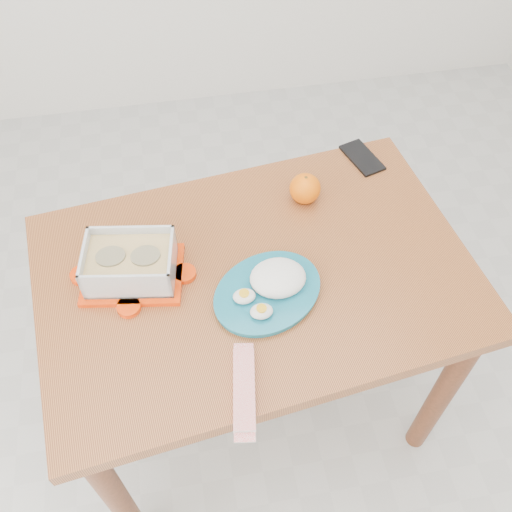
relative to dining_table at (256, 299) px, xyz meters
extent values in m
plane|color=#B7B7B2|center=(-0.02, -0.05, -0.63)|extent=(3.50, 3.50, 0.00)
cube|color=#AD6531|center=(0.00, 0.00, 0.10)|extent=(1.12, 0.82, 0.04)
cylinder|color=brown|center=(-0.42, -0.34, -0.28)|extent=(0.06, 0.06, 0.71)
cylinder|color=brown|center=(0.49, -0.23, -0.28)|extent=(0.06, 0.06, 0.71)
cylinder|color=brown|center=(-0.49, 0.23, -0.28)|extent=(0.06, 0.06, 0.71)
cylinder|color=brown|center=(0.42, 0.34, -0.28)|extent=(0.06, 0.06, 0.71)
cube|color=#F43A07|center=(-0.29, 0.04, 0.13)|extent=(0.26, 0.21, 0.01)
cube|color=silver|center=(-0.29, 0.04, 0.17)|extent=(0.23, 0.18, 0.09)
cube|color=tan|center=(-0.29, 0.04, 0.17)|extent=(0.21, 0.16, 0.06)
cylinder|color=#89835A|center=(-0.33, 0.04, 0.19)|extent=(0.08, 0.08, 0.02)
cylinder|color=#89835A|center=(-0.25, 0.03, 0.19)|extent=(0.08, 0.08, 0.02)
sphere|color=orange|center=(0.17, 0.21, 0.16)|extent=(0.08, 0.08, 0.08)
cylinder|color=#176A80|center=(0.01, -0.07, 0.13)|extent=(0.36, 0.36, 0.02)
ellipsoid|color=silver|center=(0.04, -0.05, 0.16)|extent=(0.17, 0.16, 0.06)
ellipsoid|color=silver|center=(-0.04, -0.09, 0.15)|extent=(0.07, 0.06, 0.03)
ellipsoid|color=silver|center=(-0.01, -0.13, 0.15)|extent=(0.07, 0.06, 0.03)
cube|color=red|center=(-0.08, -0.30, 0.13)|extent=(0.07, 0.18, 0.02)
cube|color=black|center=(0.37, 0.33, 0.12)|extent=(0.11, 0.15, 0.01)
camera|label=1|loc=(-0.14, -0.79, 1.22)|focal=40.00mm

